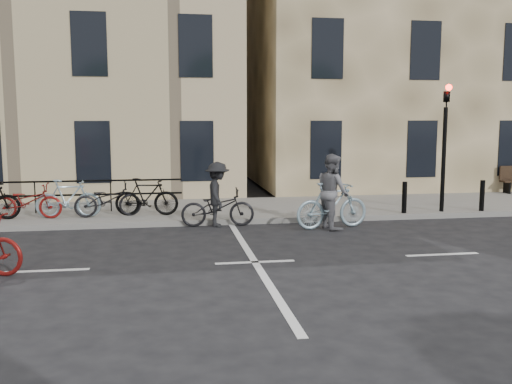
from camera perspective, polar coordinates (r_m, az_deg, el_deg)
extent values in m
plane|color=black|center=(11.46, -0.10, -7.05)|extent=(120.00, 120.00, 0.00)
cube|color=slate|center=(17.33, -16.53, -2.10)|extent=(46.00, 4.00, 0.15)
cube|color=olive|center=(26.45, 15.36, 14.38)|extent=(14.00, 10.00, 12.00)
cylinder|color=black|center=(17.29, 18.25, 3.07)|extent=(0.12, 0.12, 3.00)
imported|color=black|center=(17.26, 18.52, 9.54)|extent=(0.15, 0.18, 0.90)
sphere|color=#FF0C05|center=(17.15, 18.72, 9.88)|extent=(0.18, 0.18, 0.18)
cylinder|color=black|center=(16.79, 14.62, -0.52)|extent=(0.14, 0.14, 0.90)
cylinder|color=black|center=(17.89, 21.67, -0.33)|extent=(0.14, 0.14, 0.90)
cube|color=black|center=(22.36, 23.80, 0.40)|extent=(0.06, 0.38, 0.40)
cube|color=black|center=(17.29, -19.52, -0.40)|extent=(7.25, 0.04, 0.95)
imported|color=maroon|center=(16.52, -21.86, -0.87)|extent=(1.80, 0.63, 0.95)
imported|color=#87A3B1|center=(16.31, -18.27, -0.63)|extent=(1.75, 0.49, 1.05)
imported|color=black|center=(16.18, -14.59, -0.74)|extent=(1.80, 0.63, 0.95)
imported|color=black|center=(16.11, -10.88, -0.48)|extent=(1.75, 0.49, 1.05)
imported|color=#87A3B1|center=(14.89, 7.63, -1.34)|extent=(2.08, 0.93, 1.21)
imported|color=slate|center=(14.83, 7.65, 0.07)|extent=(0.90, 1.06, 1.94)
imported|color=black|center=(15.08, -3.85, -1.55)|extent=(1.95, 0.75, 1.01)
imported|color=black|center=(15.03, -3.87, -0.23)|extent=(0.68, 1.13, 1.71)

